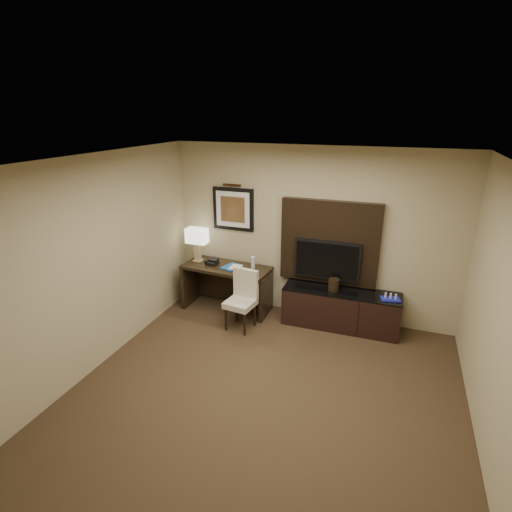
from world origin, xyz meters
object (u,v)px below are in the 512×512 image
at_px(tv, 327,260).
at_px(water_bottle, 253,262).
at_px(ice_bucket, 334,285).
at_px(desk_chair, 240,303).
at_px(desk_phone, 212,262).
at_px(desk, 227,288).
at_px(credenza, 340,309).
at_px(table_lamp, 197,244).
at_px(minibar_tray, 391,297).

relative_size(tv, water_bottle, 5.12).
xyz_separation_m(water_bottle, ice_bucket, (1.32, -0.05, -0.17)).
xyz_separation_m(desk_chair, desk_phone, (-0.71, 0.52, 0.39)).
bearing_deg(ice_bucket, desk, -178.96).
distance_m(desk, water_bottle, 0.65).
height_order(credenza, table_lamp, table_lamp).
bearing_deg(desk, desk_phone, -175.84).
bearing_deg(credenza, ice_bucket, -172.51).
xyz_separation_m(table_lamp, desk_phone, (0.30, -0.07, -0.25)).
bearing_deg(desk_chair, desk, 138.70).
bearing_deg(minibar_tray, desk_phone, 179.87).
bearing_deg(minibar_tray, water_bottle, 177.77).
bearing_deg(tv, desk_chair, -148.37).
bearing_deg(water_bottle, desk_phone, -173.67).
xyz_separation_m(tv, desk_phone, (-1.86, -0.19, -0.21)).
distance_m(credenza, tv, 0.78).
relative_size(desk_chair, desk_phone, 4.68).
height_order(tv, table_lamp, table_lamp).
bearing_deg(desk, desk_chair, -44.80).
distance_m(credenza, minibar_tray, 0.78).
xyz_separation_m(desk, credenza, (1.88, 0.05, -0.08)).
xyz_separation_m(desk, table_lamp, (-0.55, 0.07, 0.68)).
bearing_deg(table_lamp, credenza, -0.54).
xyz_separation_m(desk_phone, ice_bucket, (2.01, 0.03, -0.12)).
distance_m(desk, ice_bucket, 1.78).
bearing_deg(desk, credenza, 5.78).
xyz_separation_m(credenza, desk_chair, (-1.43, -0.57, 0.13)).
xyz_separation_m(table_lamp, water_bottle, (0.99, 0.00, -0.20)).
height_order(credenza, minibar_tray, minibar_tray).
height_order(credenza, water_bottle, water_bottle).
relative_size(desk, table_lamp, 2.44).
xyz_separation_m(tv, desk_chair, (-1.15, -0.71, -0.59)).
bearing_deg(desk_phone, minibar_tray, 8.20).
xyz_separation_m(desk, ice_bucket, (1.75, 0.03, 0.31)).
xyz_separation_m(desk_chair, minibar_tray, (2.13, 0.51, 0.23)).
height_order(table_lamp, water_bottle, table_lamp).
height_order(ice_bucket, minibar_tray, ice_bucket).
distance_m(tv, desk_chair, 1.48).
distance_m(desk, desk_chair, 0.69).
relative_size(water_bottle, minibar_tray, 0.72).
height_order(tv, ice_bucket, tv).
xyz_separation_m(desk_chair, water_bottle, (-0.01, 0.60, 0.44)).
bearing_deg(table_lamp, water_bottle, 0.24).
bearing_deg(minibar_tray, tv, 168.62).
height_order(desk, desk_phone, desk_phone).
xyz_separation_m(credenza, water_bottle, (-1.44, 0.03, 0.56)).
relative_size(desk, minibar_tray, 5.32).
bearing_deg(water_bottle, ice_bucket, -1.97).
bearing_deg(desk_chair, ice_bucket, 30.70).
bearing_deg(desk_chair, tv, 39.38).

